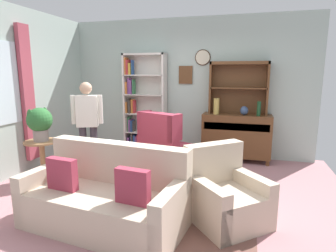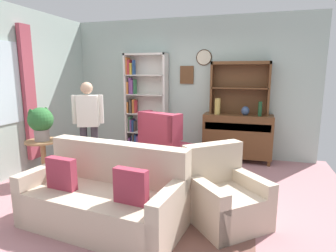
% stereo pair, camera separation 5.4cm
% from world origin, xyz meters
% --- Properties ---
extents(ground_plane, '(5.40, 4.60, 0.02)m').
position_xyz_m(ground_plane, '(0.00, 0.00, -0.01)').
color(ground_plane, '#B27A7F').
extents(wall_back, '(5.00, 0.09, 2.80)m').
position_xyz_m(wall_back, '(0.00, 2.13, 1.40)').
color(wall_back, '#ADC1B7').
rests_on(wall_back, ground_plane).
extents(wall_left, '(0.16, 4.20, 2.80)m').
position_xyz_m(wall_left, '(-2.52, -0.03, 1.40)').
color(wall_left, '#ADC1B7').
rests_on(wall_left, ground_plane).
extents(area_rug, '(2.32, 2.15, 0.01)m').
position_xyz_m(area_rug, '(0.20, -0.30, 0.00)').
color(area_rug, brown).
rests_on(area_rug, ground_plane).
extents(bookshelf, '(0.90, 0.30, 2.10)m').
position_xyz_m(bookshelf, '(-0.98, 1.94, 0.98)').
color(bookshelf, silver).
rests_on(bookshelf, ground_plane).
extents(sideboard, '(1.30, 0.45, 0.92)m').
position_xyz_m(sideboard, '(1.01, 1.86, 0.51)').
color(sideboard, brown).
rests_on(sideboard, ground_plane).
extents(sideboard_hutch, '(1.10, 0.26, 1.00)m').
position_xyz_m(sideboard_hutch, '(1.01, 1.97, 1.56)').
color(sideboard_hutch, brown).
rests_on(sideboard_hutch, sideboard).
extents(vase_tall, '(0.11, 0.11, 0.31)m').
position_xyz_m(vase_tall, '(0.62, 1.78, 1.07)').
color(vase_tall, tan).
rests_on(vase_tall, sideboard).
extents(vase_round, '(0.15, 0.15, 0.17)m').
position_xyz_m(vase_round, '(1.14, 1.79, 1.01)').
color(vase_round, '#33476B').
rests_on(vase_round, sideboard).
extents(bottle_wine, '(0.07, 0.07, 0.27)m').
position_xyz_m(bottle_wine, '(1.40, 1.77, 1.06)').
color(bottle_wine, '#194223').
rests_on(bottle_wine, sideboard).
extents(couch_floral, '(1.89, 1.06, 0.90)m').
position_xyz_m(couch_floral, '(-0.29, -0.99, 0.31)').
color(couch_floral, beige).
rests_on(couch_floral, ground_plane).
extents(armchair_floral, '(1.08, 1.08, 0.88)m').
position_xyz_m(armchair_floral, '(1.00, -0.55, 0.29)').
color(armchair_floral, beige).
rests_on(armchair_floral, ground_plane).
extents(wingback_chair, '(1.03, 1.04, 1.05)m').
position_xyz_m(wingback_chair, '(-0.16, 0.97, 0.38)').
color(wingback_chair, '#A33347').
rests_on(wingback_chair, ground_plane).
extents(plant_stand, '(0.52, 0.52, 0.66)m').
position_xyz_m(plant_stand, '(-1.89, -0.07, 0.41)').
color(plant_stand, '#997047').
rests_on(plant_stand, ground_plane).
extents(potted_plant_large, '(0.38, 0.38, 0.53)m').
position_xyz_m(potted_plant_large, '(-1.88, -0.08, 0.96)').
color(potted_plant_large, gray).
rests_on(potted_plant_large, plant_stand).
extents(potted_plant_small, '(0.20, 0.20, 0.27)m').
position_xyz_m(potted_plant_small, '(-1.50, 0.03, 0.16)').
color(potted_plant_small, beige).
rests_on(potted_plant_small, ground_plane).
extents(person_reading, '(0.51, 0.32, 1.56)m').
position_xyz_m(person_reading, '(-1.38, 0.46, 0.91)').
color(person_reading, '#38333D').
rests_on(person_reading, ground_plane).
extents(coffee_table, '(0.80, 0.50, 0.42)m').
position_xyz_m(coffee_table, '(-0.31, -0.01, 0.35)').
color(coffee_table, brown).
rests_on(coffee_table, ground_plane).
extents(book_stack, '(0.23, 0.15, 0.10)m').
position_xyz_m(book_stack, '(-0.29, -0.08, 0.47)').
color(book_stack, '#B22D33').
rests_on(book_stack, coffee_table).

